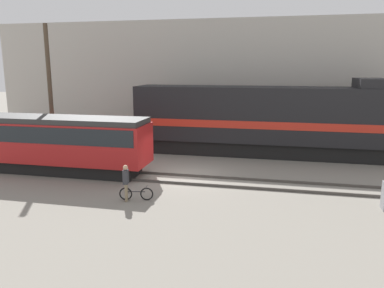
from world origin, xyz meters
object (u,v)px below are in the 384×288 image
at_px(bicycle, 136,194).
at_px(streetcar, 60,141).
at_px(freight_locomotive, 265,120).
at_px(utility_pole_left, 50,92).
at_px(person, 126,179).

bearing_deg(bicycle, streetcar, 149.57).
xyz_separation_m(freight_locomotive, utility_pole_left, (-13.87, -3.46, 1.89)).
xyz_separation_m(streetcar, person, (5.47, -3.66, -0.81)).
height_order(freight_locomotive, bicycle, freight_locomotive).
bearing_deg(streetcar, person, -33.83).
distance_m(bicycle, utility_pole_left, 11.67).
xyz_separation_m(bicycle, utility_pole_left, (-8.49, 6.90, 4.04)).
xyz_separation_m(freight_locomotive, person, (-5.77, -10.59, -1.43)).
distance_m(freight_locomotive, utility_pole_left, 14.42).
distance_m(streetcar, person, 6.63).
xyz_separation_m(freight_locomotive, bicycle, (-5.38, -10.36, -2.16)).
height_order(streetcar, bicycle, streetcar).
xyz_separation_m(bicycle, person, (-0.39, -0.23, 0.73)).
bearing_deg(utility_pole_left, person, -41.32).
bearing_deg(freight_locomotive, streetcar, -148.37).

